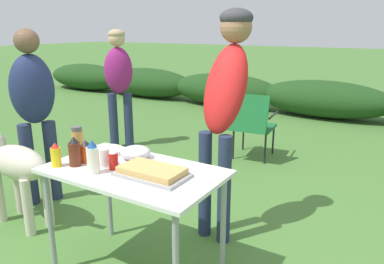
# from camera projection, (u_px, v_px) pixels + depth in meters

# --- Properties ---
(shrub_hedge) EXTENTS (14.40, 0.90, 0.67)m
(shrub_hedge) POSITION_uv_depth(u_px,v_px,m) (324.00, 99.00, 6.74)
(shrub_hedge) COLOR #1E4219
(shrub_hedge) RESTS_ON ground
(folding_table) EXTENTS (1.10, 0.64, 0.74)m
(folding_table) POSITION_uv_depth(u_px,v_px,m) (134.00, 181.00, 2.32)
(folding_table) COLOR silver
(folding_table) RESTS_ON ground
(food_tray) EXTENTS (0.43, 0.24, 0.06)m
(food_tray) POSITION_uv_depth(u_px,v_px,m) (152.00, 172.00, 2.19)
(food_tray) COLOR #9E9EA3
(food_tray) RESTS_ON folding_table
(plate_stack) EXTENTS (0.25, 0.25, 0.03)m
(plate_stack) POSITION_uv_depth(u_px,v_px,m) (105.00, 151.00, 2.60)
(plate_stack) COLOR white
(plate_stack) RESTS_ON folding_table
(mixing_bowl) EXTENTS (0.20, 0.20, 0.09)m
(mixing_bowl) POSITION_uv_depth(u_px,v_px,m) (136.00, 152.00, 2.48)
(mixing_bowl) COLOR silver
(mixing_bowl) RESTS_ON folding_table
(paper_cup_stack) EXTENTS (0.08, 0.08, 0.12)m
(paper_cup_stack) POSITION_uv_depth(u_px,v_px,m) (104.00, 157.00, 2.34)
(paper_cup_stack) COLOR white
(paper_cup_stack) RESTS_ON folding_table
(mayo_bottle) EXTENTS (0.07, 0.07, 0.21)m
(mayo_bottle) POSITION_uv_depth(u_px,v_px,m) (93.00, 158.00, 2.22)
(mayo_bottle) COLOR silver
(mayo_bottle) RESTS_ON folding_table
(hot_sauce_bottle) EXTENTS (0.07, 0.07, 0.15)m
(hot_sauce_bottle) POSITION_uv_depth(u_px,v_px,m) (86.00, 152.00, 2.41)
(hot_sauce_bottle) COLOR #CC4214
(hot_sauce_bottle) RESTS_ON folding_table
(mustard_bottle) EXTENTS (0.06, 0.06, 0.16)m
(mustard_bottle) POSITION_uv_depth(u_px,v_px,m) (56.00, 155.00, 2.33)
(mustard_bottle) COLOR yellow
(mustard_bottle) RESTS_ON folding_table
(spice_jar) EXTENTS (0.08, 0.08, 0.21)m
(spice_jar) POSITION_uv_depth(u_px,v_px,m) (77.00, 142.00, 2.51)
(spice_jar) COLOR #B2893D
(spice_jar) RESTS_ON folding_table
(ketchup_bottle) EXTENTS (0.06, 0.06, 0.14)m
(ketchup_bottle) POSITION_uv_depth(u_px,v_px,m) (113.00, 159.00, 2.29)
(ketchup_bottle) COLOR red
(ketchup_bottle) RESTS_ON folding_table
(bbq_sauce_bottle) EXTENTS (0.08, 0.08, 0.19)m
(bbq_sauce_bottle) POSITION_uv_depth(u_px,v_px,m) (75.00, 152.00, 2.34)
(bbq_sauce_bottle) COLOR #562314
(bbq_sauce_bottle) RESTS_ON folding_table
(standing_person_in_olive_jacket) EXTENTS (0.35, 0.49, 1.72)m
(standing_person_in_olive_jacket) POSITION_uv_depth(u_px,v_px,m) (226.00, 93.00, 2.73)
(standing_person_in_olive_jacket) COLOR #232D4C
(standing_person_in_olive_jacket) RESTS_ON ground
(standing_person_in_red_jacket) EXTENTS (0.41, 0.46, 1.58)m
(standing_person_in_red_jacket) POSITION_uv_depth(u_px,v_px,m) (34.00, 103.00, 3.29)
(standing_person_in_red_jacket) COLOR #232D4C
(standing_person_in_red_jacket) RESTS_ON ground
(standing_person_in_dark_puffer) EXTENTS (0.45, 0.44, 1.56)m
(standing_person_in_dark_puffer) POSITION_uv_depth(u_px,v_px,m) (119.00, 77.00, 4.88)
(standing_person_in_dark_puffer) COLOR #232D4C
(standing_person_in_dark_puffer) RESTS_ON ground
(dog) EXTENTS (0.98, 0.30, 0.74)m
(dog) POSITION_uv_depth(u_px,v_px,m) (15.00, 165.00, 3.04)
(dog) COLOR beige
(dog) RESTS_ON ground
(camp_chair_green_behind_table) EXTENTS (0.53, 0.64, 0.83)m
(camp_chair_green_behind_table) POSITION_uv_depth(u_px,v_px,m) (252.00, 122.00, 4.54)
(camp_chair_green_behind_table) COLOR #19602D
(camp_chair_green_behind_table) RESTS_ON ground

